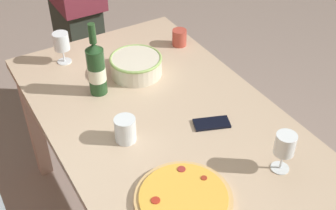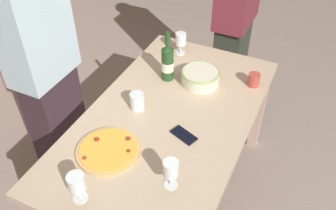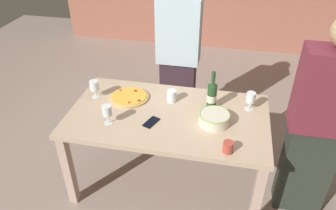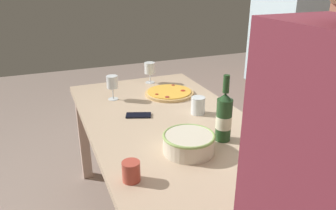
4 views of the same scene
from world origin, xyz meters
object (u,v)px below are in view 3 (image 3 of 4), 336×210
Objects in this scene: pizza at (129,97)px; wine_glass_near_pizza at (251,98)px; wine_glass_far_left at (107,111)px; cup_amber at (172,96)px; serving_bowl at (214,118)px; person_host at (178,58)px; wine_bottle at (212,95)px; wine_glass_by_bottle at (94,86)px; cell_phone at (151,122)px; dining_table at (168,123)px; cup_ceramic at (228,147)px; person_guest_left at (319,125)px.

wine_glass_near_pizza reaches higher than pizza.
cup_amber is at bearing 44.27° from wine_glass_far_left.
person_host is at bearing 116.95° from serving_bowl.
wine_bottle is at bearing 26.92° from person_host.
person_host reaches higher than serving_bowl.
wine_bottle is 2.16× the size of wine_glass_near_pizza.
cell_phone is at bearing -25.37° from wine_glass_by_bottle.
cell_phone is (0.32, 0.07, -0.11)m from wine_glass_far_left.
person_host is (-0.06, 0.80, 0.21)m from dining_table.
wine_glass_near_pizza reaches higher than cup_ceramic.
wine_glass_near_pizza is at bearing -134.24° from cell_phone.
dining_table is 0.40m from serving_bowl.
cup_ceramic is (1.16, -0.48, -0.06)m from wine_glass_by_bottle.
wine_glass_by_bottle is (-1.04, 0.17, 0.06)m from serving_bowl.
dining_table is at bearing -154.32° from wine_bottle.
pizza is 3.94× the size of cup_ceramic.
wine_glass_by_bottle reaches higher than dining_table.
wine_glass_far_left is (-0.75, -0.37, -0.01)m from wine_bottle.
serving_bowl is 0.82m from wine_glass_far_left.
cup_amber reaches higher than cell_phone.
serving_bowl is at bearing -136.41° from wine_glass_near_pizza.
cup_amber is at bearing 5.82° from wine_glass_by_bottle.
wine_glass_by_bottle is 1.80m from person_guest_left.
wine_bottle is 0.75m from person_host.
wine_glass_by_bottle reaches higher than pizza.
dining_table is 0.24m from cup_amber.
wine_glass_far_left is at bearing -168.29° from serving_bowl.
wine_glass_far_left reaches higher than cup_amber.
pizza reaches higher than dining_table.
pizza is at bearing 179.74° from wine_bottle.
cup_amber reaches higher than cup_ceramic.
person_guest_left is at bearing 50.43° from person_host.
serving_bowl is at bearing -9.51° from wine_glass_by_bottle.
person_host is at bearing -71.94° from cell_phone.
wine_bottle is at bearing -11.93° from person_guest_left.
wine_glass_far_left is at bearing -153.27° from dining_table.
cup_amber is (0.66, 0.07, -0.05)m from wine_glass_by_bottle.
wine_glass_by_bottle is at bearing 157.40° from cup_ceramic.
wine_glass_near_pizza is (1.01, 0.04, 0.10)m from pizza.
pizza is 0.99× the size of wine_bottle.
wine_glass_near_pizza is at bearing 45.21° from person_host.
wine_bottle is 3.98× the size of cup_ceramic.
cup_ceramic reaches higher than pizza.
wine_glass_near_pizza is 1.85× the size of cup_ceramic.
dining_table is at bearing -0.00° from person_host.
person_host is (0.37, 1.02, 0.00)m from wine_glass_far_left.
dining_table is at bearing -23.36° from pizza.
person_host reaches higher than dining_table.
person_host is at bearing 139.47° from wine_glass_near_pizza.
wine_glass_far_left is 0.09× the size of person_host.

